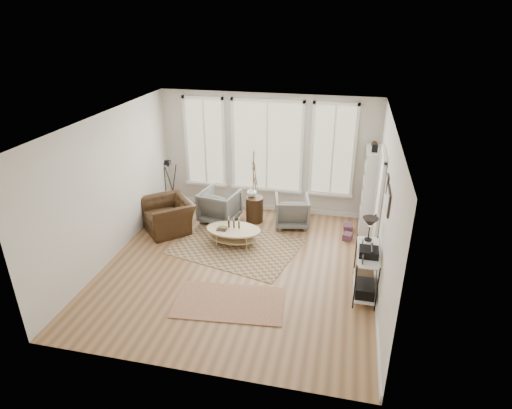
% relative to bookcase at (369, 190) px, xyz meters
% --- Properties ---
extents(room, '(5.50, 5.54, 2.90)m').
position_rel_bookcase_xyz_m(room, '(-2.42, -2.20, 0.47)').
color(room, '#9E724A').
rests_on(room, ground).
extents(bay_window, '(4.14, 0.12, 2.24)m').
position_rel_bookcase_xyz_m(bay_window, '(-2.44, 0.49, 0.65)').
color(bay_window, tan).
rests_on(bay_window, ground).
extents(door, '(0.09, 1.06, 2.22)m').
position_rel_bookcase_xyz_m(door, '(0.13, -1.08, 0.17)').
color(door, silver).
rests_on(door, ground).
extents(bookcase, '(0.31, 0.85, 2.06)m').
position_rel_bookcase_xyz_m(bookcase, '(0.00, 0.00, 0.00)').
color(bookcase, white).
rests_on(bookcase, ground).
extents(low_shelf, '(0.38, 1.08, 1.30)m').
position_rel_bookcase_xyz_m(low_shelf, '(-0.06, -2.52, -0.44)').
color(low_shelf, white).
rests_on(low_shelf, ground).
extents(wall_art, '(0.04, 0.88, 0.44)m').
position_rel_bookcase_xyz_m(wall_art, '(0.14, -2.49, 0.92)').
color(wall_art, black).
rests_on(wall_art, ground).
extents(rug_main, '(2.84, 2.39, 0.01)m').
position_rel_bookcase_xyz_m(rug_main, '(-2.69, -1.49, -0.95)').
color(rug_main, brown).
rests_on(rug_main, ground).
extents(rug_runner, '(1.98, 1.23, 0.01)m').
position_rel_bookcase_xyz_m(rug_runner, '(-2.32, -3.37, -0.94)').
color(rug_runner, brown).
rests_on(rug_runner, ground).
extents(coffee_table, '(1.17, 0.75, 0.54)m').
position_rel_bookcase_xyz_m(coffee_table, '(-2.79, -1.39, -0.67)').
color(coffee_table, tan).
rests_on(coffee_table, ground).
extents(armchair_left, '(0.97, 0.99, 0.77)m').
position_rel_bookcase_xyz_m(armchair_left, '(-3.40, -0.37, -0.57)').
color(armchair_left, slate).
rests_on(armchair_left, ground).
extents(armchair_right, '(0.90, 0.92, 0.71)m').
position_rel_bookcase_xyz_m(armchair_right, '(-1.69, -0.22, -0.60)').
color(armchair_right, slate).
rests_on(armchair_right, ground).
extents(side_table, '(0.41, 0.41, 1.71)m').
position_rel_bookcase_xyz_m(side_table, '(-2.59, -0.21, -0.13)').
color(side_table, '#362111').
rests_on(side_table, ground).
extents(vase, '(0.24, 0.24, 0.24)m').
position_rel_bookcase_xyz_m(vase, '(-2.67, -0.16, -0.23)').
color(vase, silver).
rests_on(vase, side_table).
extents(accent_chair, '(1.47, 1.47, 0.72)m').
position_rel_bookcase_xyz_m(accent_chair, '(-4.41, -1.06, -0.59)').
color(accent_chair, '#362111').
rests_on(accent_chair, ground).
extents(tripod_camera, '(0.48, 0.48, 1.37)m').
position_rel_bookcase_xyz_m(tripod_camera, '(-4.69, -0.23, -0.32)').
color(tripod_camera, black).
rests_on(tripod_camera, ground).
extents(book_stack_near, '(0.21, 0.26, 0.16)m').
position_rel_bookcase_xyz_m(book_stack_near, '(-0.39, -0.25, -0.88)').
color(book_stack_near, maroon).
rests_on(book_stack_near, ground).
extents(book_stack_far, '(0.23, 0.27, 0.15)m').
position_rel_bookcase_xyz_m(book_stack_far, '(-0.39, -0.66, -0.88)').
color(book_stack_far, maroon).
rests_on(book_stack_far, ground).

